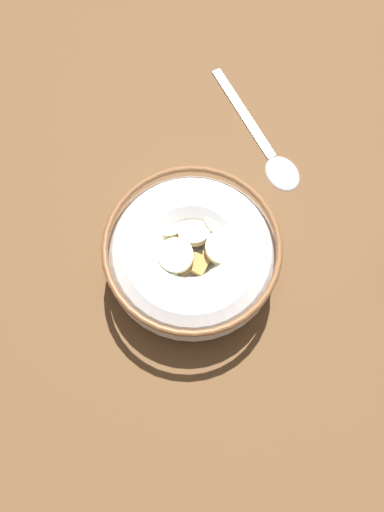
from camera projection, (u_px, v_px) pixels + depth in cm
name	position (u px, v px, depth cm)	size (l,w,h in cm)	color
ground_plane	(192.00, 269.00, 52.26)	(112.91, 112.91, 2.00)	brown
cereal_bowl	(192.00, 255.00, 48.29)	(16.20, 16.20, 5.88)	white
spoon	(271.00, 154.00, 54.99)	(17.03, 3.61, 0.80)	silver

